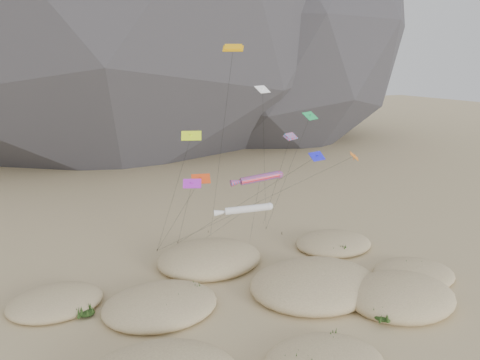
% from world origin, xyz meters
% --- Properties ---
extents(ground, '(500.00, 500.00, 0.00)m').
position_xyz_m(ground, '(0.00, 0.00, 0.00)').
color(ground, '#CCB789').
rests_on(ground, ground).
extents(dunes, '(52.12, 35.83, 3.70)m').
position_xyz_m(dunes, '(-1.63, 3.51, 0.72)').
color(dunes, '#CCB789').
rests_on(dunes, ground).
extents(dune_grass, '(43.65, 27.89, 1.43)m').
position_xyz_m(dune_grass, '(0.17, 2.70, 0.84)').
color(dune_grass, black).
rests_on(dune_grass, ground).
extents(kite_stakes, '(19.82, 5.95, 0.30)m').
position_xyz_m(kite_stakes, '(1.30, 23.28, 0.15)').
color(kite_stakes, '#3F2D1E').
rests_on(kite_stakes, ground).
extents(rainbow_tube_kite, '(7.26, 8.87, 12.71)m').
position_xyz_m(rainbow_tube_kite, '(2.09, 13.09, 11.90)').
color(rainbow_tube_kite, '#FF1B1A').
rests_on(rainbow_tube_kite, ground).
extents(white_tube_kite, '(7.12, 15.17, 9.71)m').
position_xyz_m(white_tube_kite, '(-1.21, 10.22, 8.99)').
color(white_tube_kite, silver).
rests_on(white_tube_kite, ground).
extents(orange_parafoil, '(3.93, 16.04, 28.42)m').
position_xyz_m(orange_parafoil, '(-2.20, 11.50, 27.51)').
color(orange_parafoil, '#DF9D0B').
rests_on(orange_parafoil, ground).
extents(multi_parafoil, '(5.06, 15.40, 17.59)m').
position_xyz_m(multi_parafoil, '(6.33, 12.55, 16.93)').
color(multi_parafoil, '#FF1A33').
rests_on(multi_parafoil, ground).
extents(delta_kites, '(23.02, 18.93, 23.36)m').
position_xyz_m(delta_kites, '(1.63, 11.24, 16.51)').
color(delta_kites, red).
rests_on(delta_kites, ground).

